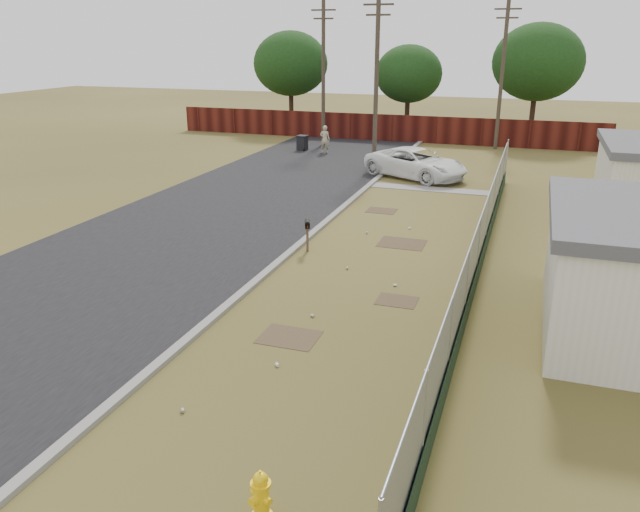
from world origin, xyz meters
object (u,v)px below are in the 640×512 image
at_px(pickup_truck, 416,163).
at_px(trash_bin, 302,143).
at_px(mailbox, 307,227).
at_px(pedestrian, 325,139).
at_px(fire_hydrant, 261,497).

relative_size(pickup_truck, trash_bin, 5.72).
height_order(mailbox, pickup_truck, pickup_truck).
bearing_deg(pedestrian, mailbox, 104.05).
relative_size(fire_hydrant, pickup_truck, 0.16).
distance_m(mailbox, pedestrian, 18.80).
bearing_deg(pickup_truck, fire_hydrant, -147.65).
height_order(fire_hydrant, pedestrian, pedestrian).
bearing_deg(mailbox, fire_hydrant, -73.27).
distance_m(fire_hydrant, trash_bin, 32.09).
xyz_separation_m(pedestrian, trash_bin, (-1.65, 0.42, -0.36)).
height_order(mailbox, pedestrian, pedestrian).
xyz_separation_m(fire_hydrant, pickup_truck, (-2.26, 24.54, 0.35)).
bearing_deg(mailbox, pickup_truck, 84.16).
relative_size(pickup_truck, pedestrian, 3.19).
height_order(pickup_truck, trash_bin, pickup_truck).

